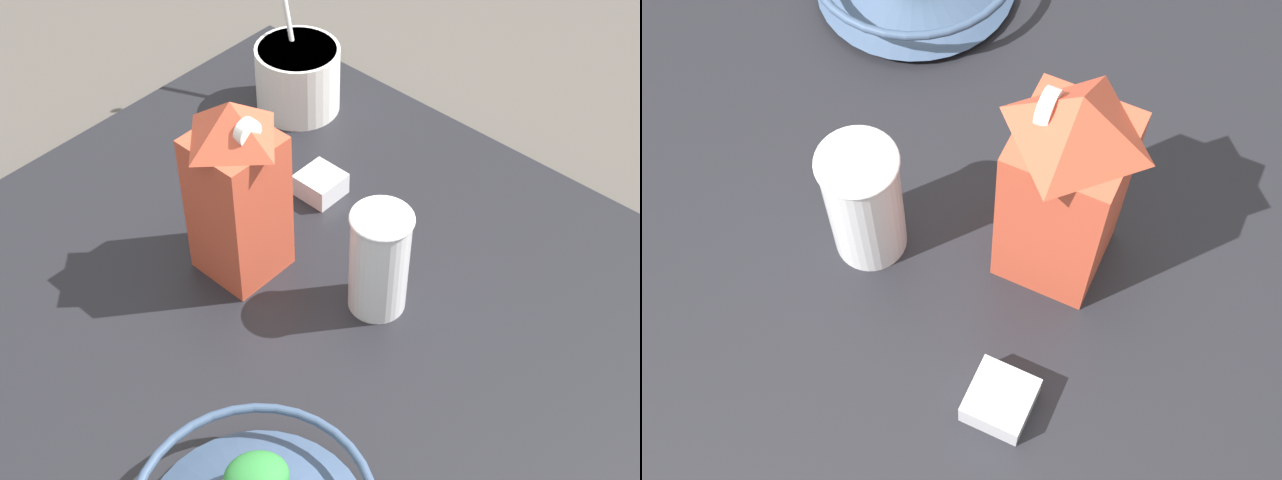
{
  "view_description": "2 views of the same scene",
  "coord_description": "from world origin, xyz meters",
  "views": [
    {
      "loc": [
        -0.45,
        -0.48,
        0.89
      ],
      "look_at": [
        0.12,
        0.04,
        0.11
      ],
      "focal_mm": 50.0,
      "sensor_mm": 36.0,
      "label": 1
    },
    {
      "loc": [
        0.47,
        0.21,
        0.84
      ],
      "look_at": [
        0.13,
        0.05,
        0.12
      ],
      "focal_mm": 50.0,
      "sensor_mm": 36.0,
      "label": 2
    }
  ],
  "objects": [
    {
      "name": "ground_plane",
      "position": [
        0.0,
        0.0,
        0.0
      ],
      "size": [
        6.0,
        6.0,
        0.0
      ],
      "primitive_type": "plane",
      "color": "#4C4742"
    },
    {
      "name": "countertop",
      "position": [
        0.0,
        0.0,
        0.02
      ],
      "size": [
        0.99,
        0.99,
        0.05
      ],
      "color": "black",
      "rests_on": "ground_plane"
    },
    {
      "name": "milk_carton",
      "position": [
        0.07,
        0.12,
        0.18
      ],
      "size": [
        0.09,
        0.09,
        0.26
      ],
      "color": "#CC4C33",
      "rests_on": "countertop"
    },
    {
      "name": "drinking_cup",
      "position": [
        0.13,
        -0.05,
        0.13
      ],
      "size": [
        0.08,
        0.08,
        0.15
      ],
      "color": "white",
      "rests_on": "countertop"
    },
    {
      "name": "spice_jar",
      "position": [
        0.23,
        0.14,
        0.06
      ],
      "size": [
        0.06,
        0.06,
        0.03
      ],
      "color": "silver",
      "rests_on": "countertop"
    }
  ]
}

